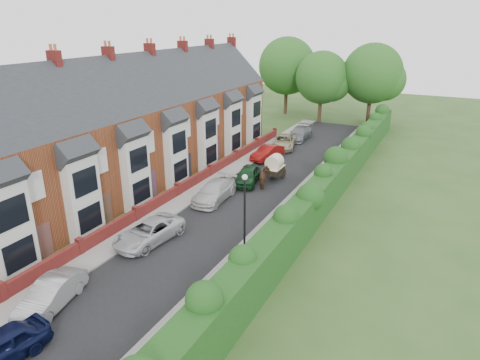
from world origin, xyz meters
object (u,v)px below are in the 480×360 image
object	(u,v)px
car_green	(248,175)
horse_cart	(274,165)
car_grey	(299,133)
car_red	(268,153)
lamppost	(245,206)
car_silver_a	(51,295)
car_white	(214,191)
horse	(265,178)
car_beige	(284,142)
car_silver_b	(149,232)

from	to	relation	value
car_green	horse_cart	size ratio (longest dim) A/B	1.36
car_grey	horse_cart	world-z (taller)	horse_cart
car_grey	horse_cart	distance (m)	13.69
car_red	horse_cart	size ratio (longest dim) A/B	1.35
car_green	horse_cart	world-z (taller)	horse_cart
lamppost	car_silver_a	bearing A→B (deg)	-127.50
car_green	horse_cart	distance (m)	2.56
lamppost	car_white	size ratio (longest dim) A/B	1.05
car_white	car_red	world-z (taller)	car_white
car_silver_a	horse_cart	bearing A→B (deg)	69.39
horse	horse_cart	size ratio (longest dim) A/B	0.63
car_white	car_green	xyz separation A→B (m)	(0.73, 4.35, -0.00)
car_green	horse	distance (m)	1.63
car_silver_a	car_red	size ratio (longest dim) A/B	1.00
lamppost	car_white	xyz separation A→B (m)	(-5.78, 6.60, -2.59)
car_red	car_beige	size ratio (longest dim) A/B	0.84
car_white	car_green	distance (m)	4.41
horse_cart	car_beige	bearing A→B (deg)	106.18
lamppost	car_white	world-z (taller)	lamppost
car_green	car_red	distance (m)	6.94
car_silver_b	car_beige	bearing A→B (deg)	97.03
car_white	car_green	size ratio (longest dim) A/B	1.17
car_silver_b	car_green	distance (m)	11.90
car_white	car_beige	distance (m)	15.72
car_white	car_silver_b	bearing A→B (deg)	-95.63
car_grey	horse_cart	xyz separation A→B (m)	(2.40, -13.46, 0.54)
car_white	horse_cart	size ratio (longest dim) A/B	1.60
car_silver_a	horse	distance (m)	19.20
lamppost	horse	world-z (taller)	lamppost
car_white	horse_cart	xyz separation A→B (m)	(2.35, 6.27, 0.55)
car_silver_b	car_green	size ratio (longest dim) A/B	1.17
car_silver_a	horse_cart	distance (m)	21.27
car_silver_a	horse_cart	size ratio (longest dim) A/B	1.35
car_red	car_beige	bearing A→B (deg)	101.26
car_silver_b	car_white	xyz separation A→B (m)	(0.35, 7.50, 0.03)
horse	car_grey	bearing A→B (deg)	-104.90
lamppost	horse_cart	size ratio (longest dim) A/B	1.68
car_green	horse	xyz separation A→B (m)	(1.62, -0.17, 0.10)
horse_cart	lamppost	bearing A→B (deg)	-75.07
car_silver_b	horse_cart	world-z (taller)	horse_cart
lamppost	car_silver_a	distance (m)	10.66
car_silver_b	car_red	xyz separation A→B (m)	(-0.04, 18.70, 0.00)
car_silver_a	horse	world-z (taller)	horse
lamppost	car_red	distance (m)	19.02
lamppost	car_grey	world-z (taller)	lamppost
horse_cart	horse	bearing A→B (deg)	-90.00
car_silver_a	car_green	xyz separation A→B (m)	(1.24, 19.15, 0.03)
lamppost	car_silver_a	xyz separation A→B (m)	(-6.29, -8.20, -2.62)
lamppost	car_red	xyz separation A→B (m)	(-6.17, 17.80, -2.62)
car_red	horse_cart	distance (m)	5.67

